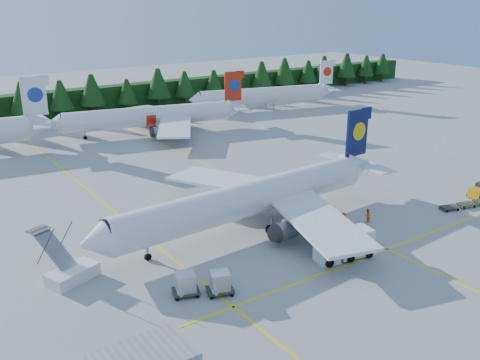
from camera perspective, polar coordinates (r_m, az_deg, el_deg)
ground at (r=59.89m, az=7.25°, el=-6.71°), size 320.00×320.00×0.00m
taxi_stripe_a at (r=68.89m, az=-12.93°, el=-3.54°), size 0.25×120.00×0.01m
taxi_stripe_b at (r=77.80m, az=0.78°, el=-0.43°), size 0.25×120.00×0.01m
taxi_stripe_cross at (r=56.08m, az=11.37°, el=-8.80°), size 80.00×0.25×0.01m
treeline_hedge at (r=129.18m, az=-17.83°, el=7.83°), size 220.00×4.00×6.00m
airliner_navy at (r=61.36m, az=0.25°, el=-2.28°), size 40.78×33.49×11.85m
airliner_red at (r=107.96m, az=-10.02°, el=6.65°), size 38.66×31.48×11.38m
airliner_far_right at (r=130.89m, az=2.03°, el=9.03°), size 37.04×11.72×10.95m
airstairs at (r=54.38m, az=-17.70°, el=-9.19°), size 5.50×7.28×4.31m
service_truck at (r=56.67m, az=11.05°, el=-6.81°), size 6.46×3.24×2.98m
baggage_tug at (r=79.61m, az=24.16°, el=-1.07°), size 3.26×1.96×1.67m
uld_pair at (r=49.41m, az=-3.99°, el=-10.83°), size 5.58×4.11×1.85m
crew_a at (r=63.89m, az=7.83°, el=-4.17°), size 0.66×0.44×1.78m
crew_b at (r=66.22m, az=13.41°, el=-3.71°), size 0.87×0.70×1.72m
crew_c at (r=64.07m, az=10.95°, el=-4.23°), size 0.87×0.94×1.88m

